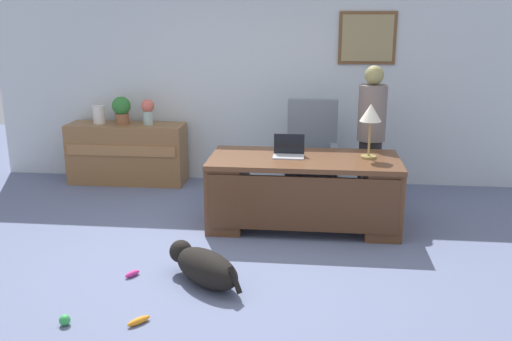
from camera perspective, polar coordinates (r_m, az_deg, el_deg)
ground_plane at (r=5.35m, az=-3.33°, el=-8.54°), size 12.00×12.00×0.00m
back_wall at (r=7.51m, az=-0.14°, el=9.18°), size 7.00×0.16×2.70m
desk at (r=5.93m, az=4.82°, el=-1.91°), size 1.96×0.92×0.75m
credenza at (r=7.70m, az=-12.86°, el=1.70°), size 1.53×0.50×0.79m
armchair at (r=6.82m, az=5.62°, el=1.35°), size 0.60×0.59×1.20m
person_standing at (r=6.62m, az=11.53°, el=3.51°), size 0.32×0.32×1.63m
dog_lying at (r=4.78m, az=-5.29°, el=-9.61°), size 0.74×0.68×0.30m
laptop at (r=5.89m, az=3.33°, el=1.97°), size 0.32×0.22×0.22m
desk_lamp at (r=5.85m, az=11.49°, el=5.42°), size 0.22×0.22×0.56m
vase_with_flowers at (r=7.49m, az=-10.87°, el=5.98°), size 0.17×0.17×0.33m
vase_empty at (r=7.72m, az=-15.57°, el=5.46°), size 0.16×0.16×0.24m
potted_plant at (r=7.60m, az=-13.43°, el=6.06°), size 0.24×0.24×0.36m
dog_toy_ball at (r=4.44m, az=-18.75°, el=-14.10°), size 0.08×0.08×0.08m
dog_toy_bone at (r=5.04m, az=-12.39°, el=-10.14°), size 0.12×0.15×0.05m
dog_toy_plush at (r=4.33m, az=-11.77°, el=-14.64°), size 0.16×0.17×0.05m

